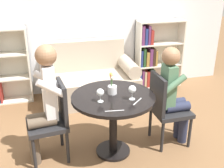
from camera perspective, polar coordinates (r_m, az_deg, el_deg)
name	(u,v)px	position (r m, az deg, el deg)	size (l,w,h in m)	color
ground_plane	(113,151)	(3.43, 0.22, -13.55)	(16.00, 16.00, 0.00)	brown
back_wall	(82,12)	(4.69, -6.09, 14.40)	(5.20, 0.05, 2.70)	silver
round_table	(113,108)	(3.11, 0.24, -4.92)	(0.92, 0.92, 0.73)	black
couch	(89,81)	(4.56, -4.69, 0.64)	(1.51, 0.80, 0.92)	#B7A893
bookshelf_right	(153,56)	(5.05, 8.28, 5.64)	(0.82, 0.28, 1.19)	silver
chair_left	(53,118)	(3.17, -11.90, -6.76)	(0.46, 0.46, 0.90)	#232326
chair_right	(166,107)	(3.39, 10.85, -4.53)	(0.43, 0.43, 0.90)	#232326
person_left	(43,101)	(3.05, -13.75, -3.40)	(0.44, 0.37, 1.32)	brown
person_right	(174,93)	(3.36, 12.41, -1.86)	(0.42, 0.34, 1.22)	#282D47
wine_glass_left	(100,93)	(2.88, -2.41, -1.81)	(0.08, 0.08, 0.14)	white
wine_glass_right	(132,90)	(2.94, 4.14, -1.17)	(0.08, 0.08, 0.16)	white
flower_vase	(112,87)	(3.07, 0.03, -0.63)	(0.10, 0.10, 0.25)	silver
knife_left_setting	(137,101)	(2.94, 5.20, -3.54)	(0.14, 0.14, 0.00)	silver
fork_left_setting	(115,111)	(2.74, 0.52, -5.45)	(0.19, 0.03, 0.00)	silver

